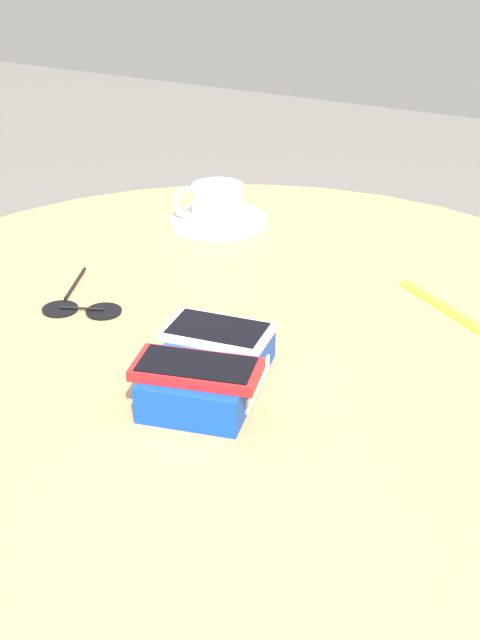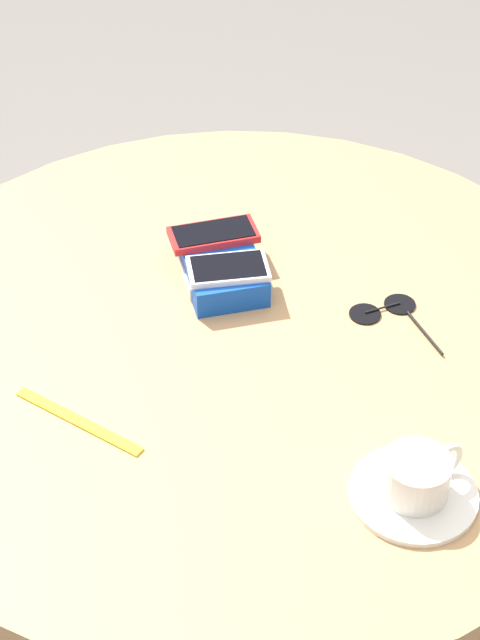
{
  "view_description": "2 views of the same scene",
  "coord_description": "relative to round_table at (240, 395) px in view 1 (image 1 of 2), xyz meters",
  "views": [
    {
      "loc": [
        -0.87,
        -0.43,
        1.3
      ],
      "look_at": [
        0.0,
        0.0,
        0.78
      ],
      "focal_mm": 50.0,
      "sensor_mm": 36.0,
      "label": 1
    },
    {
      "loc": [
        1.16,
        -0.05,
        1.78
      ],
      "look_at": [
        0.0,
        0.0,
        0.78
      ],
      "focal_mm": 60.0,
      "sensor_mm": 36.0,
      "label": 2
    }
  ],
  "objects": [
    {
      "name": "phone_box",
      "position": [
        -0.13,
        -0.02,
        0.11
      ],
      "size": [
        0.2,
        0.14,
        0.04
      ],
      "color": "#0F42AD",
      "rests_on": "round_table"
    },
    {
      "name": "phone_white",
      "position": [
        -0.08,
        -0.01,
        0.14
      ],
      "size": [
        0.08,
        0.13,
        0.01
      ],
      "color": "silver",
      "rests_on": "phone_box"
    },
    {
      "name": "phone_red",
      "position": [
        -0.17,
        -0.03,
        0.14
      ],
      "size": [
        0.09,
        0.15,
        0.01
      ],
      "color": "red",
      "rests_on": "phone_box"
    },
    {
      "name": "saucer",
      "position": [
        0.32,
        0.2,
        0.09
      ],
      "size": [
        0.16,
        0.16,
        0.01
      ],
      "primitive_type": "cylinder",
      "color": "silver",
      "rests_on": "round_table"
    },
    {
      "name": "lanyard_strap",
      "position": [
        0.17,
        -0.22,
        0.09
      ],
      "size": [
        0.13,
        0.18,
        0.0
      ],
      "primitive_type": "cube",
      "rotation": [
        0.0,
        0.0,
        0.94
      ],
      "color": "yellow",
      "rests_on": "round_table"
    },
    {
      "name": "sunglasses",
      "position": [
        -0.03,
        0.22,
        0.09
      ],
      "size": [
        0.14,
        0.12,
        0.01
      ],
      "color": "black",
      "rests_on": "round_table"
    },
    {
      "name": "round_table",
      "position": [
        0.0,
        0.0,
        0.0
      ],
      "size": [
        1.12,
        1.12,
        0.76
      ],
      "color": "#2D2D2D",
      "rests_on": "ground_plane"
    },
    {
      "name": "coffee_cup",
      "position": [
        0.32,
        0.2,
        0.13
      ],
      "size": [
        0.08,
        0.11,
        0.06
      ],
      "color": "silver",
      "rests_on": "saucer"
    }
  ]
}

